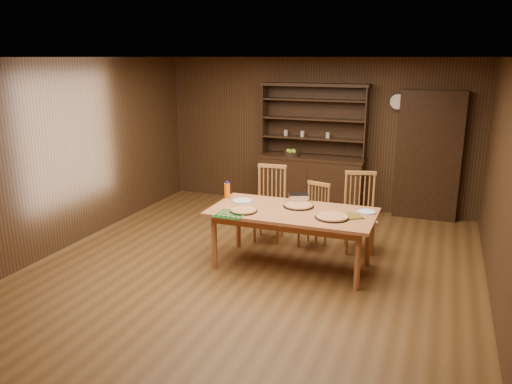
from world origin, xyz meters
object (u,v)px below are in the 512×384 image
at_px(chair_right, 359,209).
at_px(juice_bottle, 227,190).
at_px(dining_table, 292,216).
at_px(chair_center, 315,213).
at_px(chair_left, 270,200).
at_px(china_hutch, 311,176).

relative_size(chair_right, juice_bottle, 4.65).
height_order(dining_table, chair_right, chair_right).
distance_m(chair_center, chair_right, 0.62).
relative_size(chair_left, juice_bottle, 4.66).
relative_size(china_hutch, chair_center, 2.40).
relative_size(chair_center, chair_right, 0.83).
distance_m(chair_right, juice_bottle, 1.84).
distance_m(dining_table, juice_bottle, 1.03).
bearing_deg(chair_left, juice_bottle, -125.28).
height_order(china_hutch, juice_bottle, china_hutch).
xyz_separation_m(chair_right, juice_bottle, (-1.68, -0.70, 0.28)).
distance_m(china_hutch, chair_center, 1.79).
relative_size(china_hutch, chair_right, 2.00).
bearing_deg(chair_left, chair_right, -3.53).
height_order(chair_center, chair_right, chair_right).
xyz_separation_m(chair_left, chair_center, (0.69, -0.06, -0.10)).
xyz_separation_m(china_hutch, juice_bottle, (-0.57, -2.32, 0.26)).
height_order(china_hutch, dining_table, china_hutch).
bearing_deg(dining_table, chair_center, 84.31).
height_order(chair_left, juice_bottle, chair_left).
relative_size(dining_table, juice_bottle, 8.73).
xyz_separation_m(chair_left, juice_bottle, (-0.39, -0.67, 0.28)).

